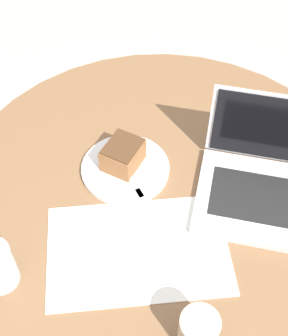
{
  "coord_description": "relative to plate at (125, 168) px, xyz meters",
  "views": [
    {
      "loc": [
        -0.14,
        -0.65,
        1.63
      ],
      "look_at": [
        -0.04,
        0.03,
        0.79
      ],
      "focal_mm": 50.0,
      "sensor_mm": 36.0,
      "label": 1
    }
  ],
  "objects": [
    {
      "name": "fork",
      "position": [
        0.01,
        -0.04,
        0.01
      ],
      "size": [
        0.07,
        0.17,
        0.0
      ],
      "rotation": [
        0.0,
        0.0,
        5.02
      ],
      "color": "silver",
      "rests_on": "plate"
    },
    {
      "name": "ground_plane",
      "position": [
        0.08,
        -0.06,
        -0.75
      ],
      "size": [
        12.0,
        12.0,
        0.0
      ],
      "primitive_type": "plane",
      "color": "#B7AD9E"
    },
    {
      "name": "laptop",
      "position": [
        0.33,
        -0.12,
        0.03
      ],
      "size": [
        0.41,
        0.35,
        0.22
      ],
      "rotation": [
        0.0,
        0.0,
        9.06
      ],
      "color": "silver",
      "rests_on": "dining_table"
    },
    {
      "name": "plate",
      "position": [
        0.0,
        0.0,
        0.0
      ],
      "size": [
        0.21,
        0.21,
        0.01
      ],
      "color": "white",
      "rests_on": "dining_table"
    },
    {
      "name": "coffee_glass",
      "position": [
        0.08,
        -0.43,
        0.04
      ],
      "size": [
        0.07,
        0.07,
        0.09
      ],
      "color": "#C6AD89",
      "rests_on": "dining_table"
    },
    {
      "name": "dining_table",
      "position": [
        0.08,
        -0.06,
        -0.18
      ],
      "size": [
        1.02,
        1.02,
        0.75
      ],
      "color": "brown",
      "rests_on": "ground_plane"
    },
    {
      "name": "cake_slice",
      "position": [
        -0.0,
        0.01,
        0.04
      ],
      "size": [
        0.12,
        0.12,
        0.07
      ],
      "rotation": [
        0.0,
        0.0,
        4.08
      ],
      "color": "brown",
      "rests_on": "plate"
    },
    {
      "name": "paper_document",
      "position": [
        0.0,
        -0.22,
        -0.0
      ],
      "size": [
        0.4,
        0.27,
        0.0
      ],
      "rotation": [
        0.0,
        0.0,
        -0.05
      ],
      "color": "white",
      "rests_on": "dining_table"
    }
  ]
}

